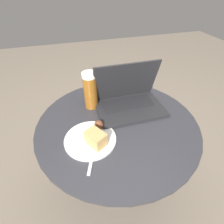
% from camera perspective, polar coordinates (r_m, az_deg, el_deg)
% --- Properties ---
extents(ground_plane, '(6.00, 6.00, 0.00)m').
position_cam_1_polar(ground_plane, '(1.26, 1.25, -21.75)').
color(ground_plane, '#726656').
extents(table, '(0.76, 0.76, 0.54)m').
position_cam_1_polar(table, '(0.92, 1.62, -8.91)').
color(table, '#515156').
rests_on(table, ground_plane).
extents(laptop, '(0.34, 0.23, 0.23)m').
position_cam_1_polar(laptop, '(0.90, 5.37, 4.16)').
color(laptop, '#232326').
rests_on(laptop, table).
extents(beer_glass, '(0.07, 0.07, 0.19)m').
position_cam_1_polar(beer_glass, '(0.88, -7.08, 6.99)').
color(beer_glass, brown).
rests_on(beer_glass, table).
extents(snack_plate, '(0.22, 0.22, 0.07)m').
position_cam_1_polar(snack_plate, '(0.74, -6.28, -8.29)').
color(snack_plate, silver).
rests_on(snack_plate, table).
extents(fork, '(0.08, 0.18, 0.00)m').
position_cam_1_polar(fork, '(0.71, -6.14, -12.58)').
color(fork, silver).
rests_on(fork, table).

